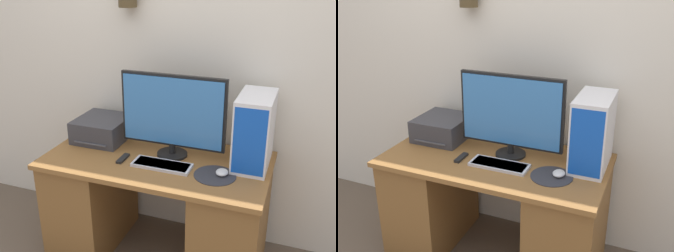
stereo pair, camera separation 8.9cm
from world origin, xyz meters
The scene contains 9 objects.
wall_back centered at (0.00, 0.76, 1.35)m, with size 6.40×0.17×2.70m.
desk centered at (0.00, 0.35, 0.37)m, with size 1.36×0.70×0.71m.
monitor centered at (0.07, 0.43, 0.99)m, with size 0.65×0.19×0.51m.
keyboard centered at (0.07, 0.26, 0.72)m, with size 0.35×0.13×0.02m.
mousepad centered at (0.39, 0.26, 0.72)m, with size 0.24×0.24×0.00m.
mouse centered at (0.42, 0.28, 0.73)m, with size 0.07×0.08×0.03m.
computer_tower centered at (0.55, 0.48, 0.93)m, with size 0.20×0.37×0.43m.
printer centered at (-0.45, 0.50, 0.79)m, with size 0.33×0.35×0.15m.
remote_control centered at (-0.19, 0.26, 0.72)m, with size 0.03×0.12×0.02m.
Camera 1 is at (0.81, -1.64, 1.78)m, focal length 42.00 mm.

